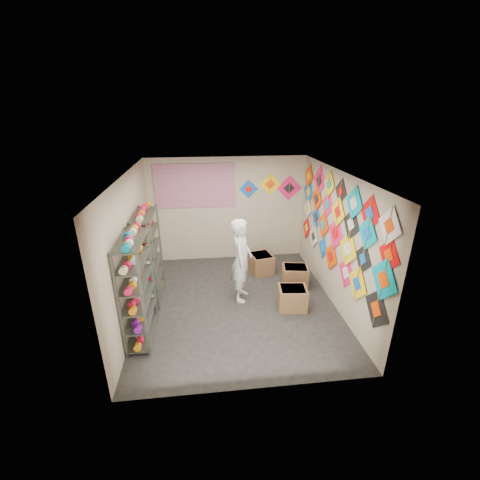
{
  "coord_description": "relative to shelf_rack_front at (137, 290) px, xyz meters",
  "views": [
    {
      "loc": [
        -0.6,
        -5.7,
        3.8
      ],
      "look_at": [
        0.1,
        0.3,
        1.3
      ],
      "focal_mm": 24.0,
      "sensor_mm": 36.0,
      "label": 1
    }
  ],
  "objects": [
    {
      "name": "shelf_rack_front",
      "position": [
        0.0,
        0.0,
        0.0
      ],
      "size": [
        0.4,
        1.1,
        1.9
      ],
      "primitive_type": "cube",
      "color": "#4C5147",
      "rests_on": "ground"
    },
    {
      "name": "shelf_rack_back",
      "position": [
        0.0,
        1.3,
        0.0
      ],
      "size": [
        0.4,
        1.1,
        1.9
      ],
      "primitive_type": "cube",
      "color": "#4C5147",
      "rests_on": "ground"
    },
    {
      "name": "carton_a",
      "position": [
        2.87,
        0.54,
        -0.72
      ],
      "size": [
        0.6,
        0.52,
        0.46
      ],
      "primitive_type": "cube",
      "rotation": [
        0.0,
        0.0,
        -0.11
      ],
      "color": "brown",
      "rests_on": "ground"
    },
    {
      "name": "string_spools",
      "position": [
        -0.0,
        0.65,
        0.1
      ],
      "size": [
        0.12,
        2.36,
        0.12
      ],
      "color": "#E01C4D",
      "rests_on": "ground"
    },
    {
      "name": "poster",
      "position": [
        0.98,
        3.08,
        1.05
      ],
      "size": [
        2.0,
        0.01,
        1.1
      ],
      "primitive_type": "cube",
      "color": "#8154B7",
      "rests_on": "room_walls"
    },
    {
      "name": "room_walls",
      "position": [
        1.78,
        0.85,
        0.69
      ],
      "size": [
        4.5,
        4.5,
        4.5
      ],
      "color": "tan",
      "rests_on": "ground"
    },
    {
      "name": "kite_wall_display",
      "position": [
        3.76,
        0.78,
        0.69
      ],
      "size": [
        0.06,
        4.39,
        2.1
      ],
      "color": "black",
      "rests_on": "room_walls"
    },
    {
      "name": "back_wall_kites",
      "position": [
        2.96,
        3.09,
        0.97
      ],
      "size": [
        1.62,
        0.02,
        0.73
      ],
      "color": "blue",
      "rests_on": "room_walls"
    },
    {
      "name": "shopkeeper",
      "position": [
        1.9,
        1.04,
        -0.06
      ],
      "size": [
        0.86,
        0.74,
        1.79
      ],
      "primitive_type": "imported",
      "rotation": [
        0.0,
        0.0,
        1.32
      ],
      "color": "silver",
      "rests_on": "ground"
    },
    {
      "name": "carton_c",
      "position": [
        2.52,
        2.13,
        -0.71
      ],
      "size": [
        0.6,
        0.64,
        0.48
      ],
      "primitive_type": "cube",
      "rotation": [
        0.0,
        0.0,
        0.2
      ],
      "color": "brown",
      "rests_on": "ground"
    },
    {
      "name": "carton_b",
      "position": [
        3.18,
        1.43,
        -0.72
      ],
      "size": [
        0.64,
        0.55,
        0.47
      ],
      "primitive_type": "cube",
      "rotation": [
        0.0,
        0.0,
        -0.16
      ],
      "color": "brown",
      "rests_on": "ground"
    },
    {
      "name": "ground",
      "position": [
        1.78,
        0.85,
        -0.95
      ],
      "size": [
        4.5,
        4.5,
        0.0
      ],
      "primitive_type": "plane",
      "color": "black"
    }
  ]
}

